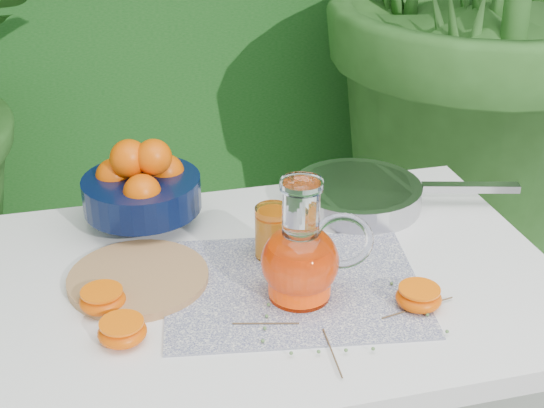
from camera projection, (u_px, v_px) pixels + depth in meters
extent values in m
cube|color=white|center=(275.00, 284.00, 1.35)|extent=(1.00, 0.70, 0.04)
cylinder|color=white|center=(45.00, 380.00, 1.68)|extent=(0.04, 0.04, 0.71)
cylinder|color=white|center=(420.00, 321.00, 1.88)|extent=(0.04, 0.04, 0.71)
cube|color=#0D124A|center=(293.00, 286.00, 1.30)|extent=(0.48, 0.40, 0.00)
cylinder|color=#AF824F|center=(138.00, 278.00, 1.31)|extent=(0.31, 0.31, 0.02)
cylinder|color=black|center=(144.00, 216.00, 1.49)|extent=(0.09, 0.09, 0.04)
cylinder|color=black|center=(142.00, 193.00, 1.47)|extent=(0.24, 0.24, 0.06)
sphere|color=#E05802|center=(114.00, 176.00, 1.47)|extent=(0.08, 0.08, 0.07)
sphere|color=#E05802|center=(166.00, 172.00, 1.49)|extent=(0.08, 0.08, 0.07)
sphere|color=#E05802|center=(142.00, 193.00, 1.41)|extent=(0.08, 0.08, 0.07)
sphere|color=#E05802|center=(140.00, 168.00, 1.51)|extent=(0.08, 0.08, 0.07)
sphere|color=#E05802|center=(129.00, 158.00, 1.44)|extent=(0.08, 0.08, 0.07)
sphere|color=#E05802|center=(154.00, 157.00, 1.43)|extent=(0.07, 0.07, 0.07)
cylinder|color=white|center=(299.00, 293.00, 1.27)|extent=(0.13, 0.13, 0.01)
ellipsoid|color=white|center=(300.00, 261.00, 1.24)|extent=(0.16, 0.16, 0.12)
cylinder|color=white|center=(301.00, 210.00, 1.20)|extent=(0.07, 0.07, 0.08)
cylinder|color=white|center=(302.00, 185.00, 1.18)|extent=(0.09, 0.09, 0.01)
torus|color=white|center=(342.00, 241.00, 1.22)|extent=(0.10, 0.04, 0.10)
cylinder|color=#F43C05|center=(300.00, 268.00, 1.25)|extent=(0.13, 0.13, 0.09)
cylinder|color=white|center=(273.00, 232.00, 1.37)|extent=(0.08, 0.08, 0.10)
cylinder|color=orange|center=(273.00, 236.00, 1.37)|extent=(0.07, 0.07, 0.08)
cylinder|color=#EE6307|center=(273.00, 216.00, 1.35)|extent=(0.06, 0.06, 0.00)
cylinder|color=#AAAAAE|center=(357.00, 195.00, 1.56)|extent=(0.32, 0.32, 0.05)
cylinder|color=silver|center=(357.00, 186.00, 1.55)|extent=(0.28, 0.28, 0.01)
cube|color=#AAAAAE|center=(470.00, 187.00, 1.55)|extent=(0.20, 0.07, 0.02)
ellipsoid|color=#E05802|center=(122.00, 332.00, 1.16)|extent=(0.08, 0.08, 0.04)
cylinder|color=#EE6307|center=(121.00, 323.00, 1.15)|extent=(0.07, 0.07, 0.00)
ellipsoid|color=#E05802|center=(103.00, 300.00, 1.24)|extent=(0.08, 0.08, 0.04)
cylinder|color=#EE6307|center=(101.00, 292.00, 1.23)|extent=(0.07, 0.07, 0.00)
ellipsoid|color=#E05802|center=(419.00, 298.00, 1.24)|extent=(0.08, 0.08, 0.04)
cylinder|color=#EE6307|center=(420.00, 289.00, 1.24)|extent=(0.07, 0.07, 0.00)
cylinder|color=brown|center=(332.00, 352.00, 1.14)|extent=(0.01, 0.12, 0.00)
sphere|color=#4E733C|center=(291.00, 353.00, 1.13)|extent=(0.01, 0.01, 0.01)
sphere|color=#4E733C|center=(319.00, 352.00, 1.13)|extent=(0.01, 0.01, 0.01)
sphere|color=#4E733C|center=(346.00, 350.00, 1.14)|extent=(0.01, 0.01, 0.01)
sphere|color=#4E733C|center=(373.00, 349.00, 1.14)|extent=(0.01, 0.01, 0.01)
cylinder|color=brown|center=(418.00, 308.00, 1.24)|extent=(0.14, 0.03, 0.00)
sphere|color=#4E733C|center=(392.00, 283.00, 1.30)|extent=(0.01, 0.01, 0.01)
sphere|color=#4E733C|center=(409.00, 298.00, 1.26)|extent=(0.01, 0.01, 0.01)
sphere|color=#4E733C|center=(427.00, 314.00, 1.22)|extent=(0.01, 0.01, 0.01)
sphere|color=#4E733C|center=(447.00, 331.00, 1.18)|extent=(0.01, 0.01, 0.01)
cylinder|color=brown|center=(266.00, 323.00, 1.20)|extent=(0.10, 0.03, 0.00)
sphere|color=#4E733C|center=(263.00, 341.00, 1.16)|extent=(0.01, 0.01, 0.01)
sphere|color=#4E733C|center=(265.00, 328.00, 1.19)|extent=(0.01, 0.01, 0.01)
sphere|color=#4E733C|center=(267.00, 316.00, 1.21)|extent=(0.01, 0.01, 0.01)
sphere|color=#4E733C|center=(269.00, 304.00, 1.24)|extent=(0.01, 0.01, 0.01)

